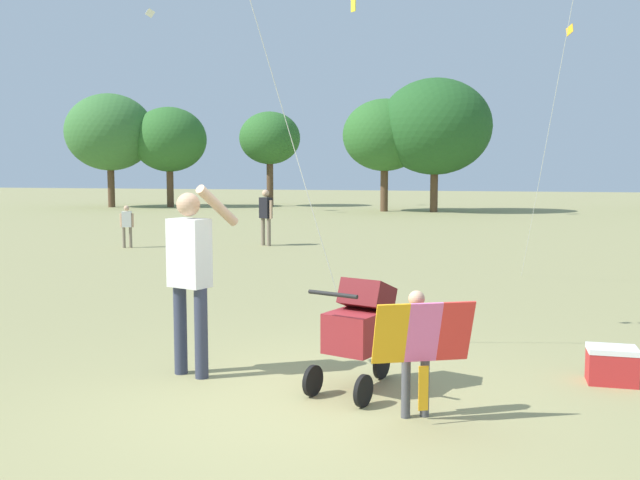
# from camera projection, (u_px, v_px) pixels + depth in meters

# --- Properties ---
(ground_plane) EXTENTS (120.00, 120.00, 0.00)m
(ground_plane) POSITION_uv_depth(u_px,v_px,m) (306.00, 407.00, 6.00)
(ground_plane) COLOR #938E5B
(treeline_distant) EXTENTS (39.94, 7.43, 6.20)m
(treeline_distant) POSITION_uv_depth(u_px,v_px,m) (370.00, 132.00, 34.21)
(treeline_distant) COLOR brown
(treeline_distant) RESTS_ON ground
(child_with_butterfly_kite) EXTENTS (0.80, 0.52, 1.05)m
(child_with_butterfly_kite) POSITION_uv_depth(u_px,v_px,m) (418.00, 341.00, 5.66)
(child_with_butterfly_kite) COLOR #4C4C51
(child_with_butterfly_kite) RESTS_ON ground
(person_adult_flyer) EXTENTS (0.69, 0.54, 1.88)m
(person_adult_flyer) POSITION_uv_depth(u_px,v_px,m) (190.00, 266.00, 6.81)
(person_adult_flyer) COLOR #33384C
(person_adult_flyer) RESTS_ON ground
(stroller) EXTENTS (0.75, 1.12, 1.03)m
(stroller) POSITION_uv_depth(u_px,v_px,m) (361.00, 325.00, 6.42)
(stroller) COLOR black
(stroller) RESTS_ON ground
(person_red_shirt) EXTENTS (0.42, 0.33, 1.48)m
(person_red_shirt) POSITION_uv_depth(u_px,v_px,m) (266.00, 213.00, 18.53)
(person_red_shirt) COLOR #7F705B
(person_red_shirt) RESTS_ON ground
(person_couple_left) EXTENTS (0.33, 0.22, 1.09)m
(person_couple_left) POSITION_uv_depth(u_px,v_px,m) (127.00, 223.00, 18.04)
(person_couple_left) COLOR #7F705B
(person_couple_left) RESTS_ON ground
(cooler_box) EXTENTS (0.45, 0.33, 0.35)m
(cooler_box) POSITION_uv_depth(u_px,v_px,m) (612.00, 365.00, 6.65)
(cooler_box) COLOR red
(cooler_box) RESTS_ON ground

